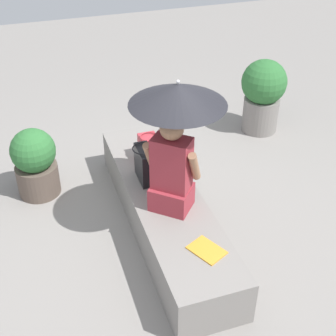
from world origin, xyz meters
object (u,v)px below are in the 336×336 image
handbag_black (149,148)px  planter_far (263,93)px  person_seated (172,171)px  parasol (178,94)px  tote_bag_canvas (145,164)px  planter_near (35,162)px  magazine (207,250)px

handbag_black → planter_far: 1.91m
person_seated → parasol: (0.09, -0.08, 0.66)m
tote_bag_canvas → planter_near: size_ratio=0.48×
person_seated → handbag_black: size_ratio=3.42×
person_seated → tote_bag_canvas: 0.53m
person_seated → parasol: 0.67m
person_seated → planter_far: person_seated is taller
planter_near → person_seated: bearing=-136.8°
person_seated → planter_far: (1.64, -1.76, -0.28)m
parasol → magazine: 1.25m
magazine → planter_near: (1.78, 1.17, -0.04)m
person_seated → tote_bag_canvas: size_ratio=2.52×
tote_bag_canvas → planter_near: 1.22m
handbag_black → planter_near: planter_near is taller
magazine → tote_bag_canvas: bearing=-16.4°
tote_bag_canvas → magazine: 1.12m
planter_near → planter_far: bearing=-80.5°
person_seated → parasol: size_ratio=0.77×
tote_bag_canvas → planter_far: (1.16, -1.87, -0.07)m
planter_near → tote_bag_canvas: bearing=-125.0°
tote_bag_canvas → planter_near: tote_bag_canvas is taller
person_seated → magazine: 0.73m
magazine → planter_far: (2.25, -1.67, 0.10)m
parasol → planter_far: parasol is taller
parasol → handbag_black: parasol is taller
handbag_black → planter_far: size_ratio=0.28×
tote_bag_canvas → person_seated: bearing=-167.3°
planter_near → parasol: bearing=-132.7°
magazine → planter_near: 2.13m
handbag_black → tote_bag_canvas: size_ratio=0.74×
person_seated → magazine: bearing=-172.2°
parasol → magazine: bearing=-179.3°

